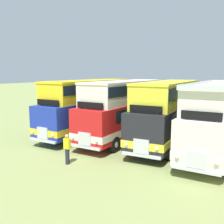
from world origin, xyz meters
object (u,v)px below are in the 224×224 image
object	(u,v)px
bus_second_in_row	(125,107)
bus_third_in_row	(168,110)
bus_first_in_row	(89,105)
marshal_person	(67,149)
bus_fourth_in_row	(217,116)

from	to	relation	value
bus_second_in_row	bus_third_in_row	world-z (taller)	same
bus_first_in_row	marshal_person	distance (m)	7.68
marshal_person	bus_third_in_row	bearing A→B (deg)	61.53
bus_fourth_in_row	bus_first_in_row	bearing A→B (deg)	177.62
bus_first_in_row	marshal_person	bearing A→B (deg)	-66.88
bus_second_in_row	bus_fourth_in_row	bearing A→B (deg)	-2.07
bus_first_in_row	bus_fourth_in_row	distance (m)	10.06
bus_first_in_row	bus_third_in_row	world-z (taller)	same
bus_first_in_row	bus_third_in_row	distance (m)	6.70
bus_second_in_row	marshal_person	world-z (taller)	bus_second_in_row
bus_first_in_row	bus_fourth_in_row	world-z (taller)	bus_fourth_in_row
bus_fourth_in_row	marshal_person	xyz separation A→B (m)	(-7.10, -6.49, -1.48)
bus_fourth_in_row	marshal_person	distance (m)	9.73
bus_second_in_row	marshal_person	distance (m)	6.93
bus_second_in_row	bus_fourth_in_row	world-z (taller)	bus_fourth_in_row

